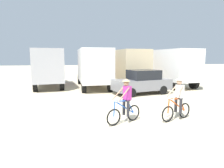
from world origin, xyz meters
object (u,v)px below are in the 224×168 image
Objects in this scene: box_truck_tan_camper at (127,65)px; cyclist_cowboy_hat at (178,100)px; box_truck_grey_hauler at (48,66)px; box_truck_white_box at (93,66)px; cyclist_orange_shirt at (125,103)px; box_truck_avon_van at (168,66)px; sedan_parked at (142,82)px.

box_truck_tan_camper is 11.19m from cyclist_cowboy_hat.
box_truck_grey_hauler and box_truck_white_box have the same top height.
box_truck_tan_camper is 3.79× the size of cyclist_orange_shirt.
box_truck_avon_van is at bearing 55.18° from cyclist_orange_shirt.
cyclist_orange_shirt is at bearing -87.53° from box_truck_white_box.
box_truck_tan_camper reaches higher than cyclist_cowboy_hat.
cyclist_cowboy_hat reaches higher than sedan_parked.
box_truck_white_box is at bearing 92.47° from cyclist_orange_shirt.
box_truck_grey_hauler is 1.56× the size of sedan_parked.
box_truck_tan_camper reaches higher than cyclist_orange_shirt.
box_truck_grey_hauler is at bearing 162.58° from box_truck_white_box.
cyclist_cowboy_hat is at bearing -58.47° from box_truck_grey_hauler.
box_truck_grey_hauler is 1.01× the size of box_truck_tan_camper.
box_truck_avon_van is 3.85× the size of cyclist_orange_shirt.
box_truck_white_box reaches higher than sedan_parked.
cyclist_orange_shirt is 2.30m from cyclist_cowboy_hat.
box_truck_tan_camper is 1.54× the size of sedan_parked.
box_truck_avon_van is (7.02, -0.10, 0.00)m from box_truck_white_box.
sedan_parked is at bearing 85.00° from cyclist_cowboy_hat.
cyclist_cowboy_hat is at bearing -114.32° from box_truck_avon_van.
box_truck_white_box is (3.95, -1.24, 0.00)m from box_truck_grey_hauler.
cyclist_cowboy_hat is (6.66, -10.86, -1.03)m from box_truck_grey_hauler.
sedan_parked is 6.04m from cyclist_cowboy_hat.
sedan_parked is at bearing -48.08° from box_truck_white_box.
box_truck_white_box is 3.76× the size of cyclist_cowboy_hat.
sedan_parked is at bearing -33.99° from box_truck_grey_hauler.
sedan_parked is (7.19, -4.85, -0.99)m from box_truck_grey_hauler.
box_truck_avon_van is 1.56× the size of sedan_parked.
cyclist_cowboy_hat is at bearing -93.78° from box_truck_tan_camper.
box_truck_avon_van is at bearing -0.79° from box_truck_white_box.
box_truck_grey_hauler is 3.85× the size of cyclist_orange_shirt.
cyclist_cowboy_hat is (-0.73, -11.12, -1.03)m from box_truck_tan_camper.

